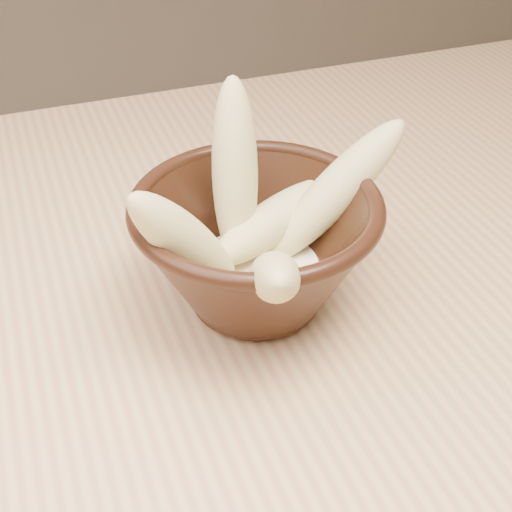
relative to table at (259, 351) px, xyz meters
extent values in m
cube|color=tan|center=(0.00, 0.00, 0.06)|extent=(1.20, 0.80, 0.04)
cylinder|color=tan|center=(0.54, 0.34, -0.32)|extent=(0.05, 0.05, 0.71)
cylinder|color=black|center=(-0.01, -0.03, 0.08)|extent=(0.08, 0.08, 0.01)
cylinder|color=black|center=(-0.01, -0.03, 0.10)|extent=(0.08, 0.08, 0.01)
torus|color=black|center=(-0.01, -0.03, 0.17)|extent=(0.19, 0.19, 0.01)
cylinder|color=#EFE3C0|center=(-0.01, -0.03, 0.11)|extent=(0.10, 0.10, 0.01)
ellipsoid|color=#D1C77B|center=(-0.02, 0.01, 0.18)|extent=(0.05, 0.08, 0.14)
ellipsoid|color=#D1C77B|center=(-0.07, -0.04, 0.17)|extent=(0.11, 0.06, 0.12)
ellipsoid|color=#D1C77B|center=(0.06, -0.01, 0.16)|extent=(0.14, 0.05, 0.12)
ellipsoid|color=#D1C77B|center=(0.01, -0.01, 0.14)|extent=(0.13, 0.08, 0.05)
ellipsoid|color=#D1C77B|center=(-0.02, -0.09, 0.16)|extent=(0.08, 0.13, 0.11)
camera|label=1|loc=(-0.16, -0.43, 0.45)|focal=50.00mm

